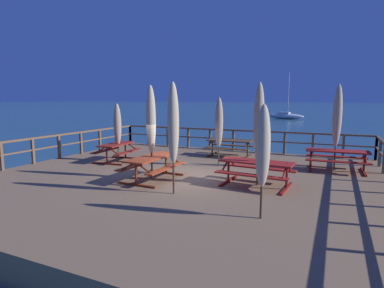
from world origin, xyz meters
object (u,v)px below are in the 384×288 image
Objects in this scene: picnic_table_mid_right at (116,148)px; patio_umbrella_short_front at (151,120)px; patio_umbrella_tall_mid_right at (219,123)px; picnic_table_back_left at (152,163)px; patio_umbrella_tall_front at (263,147)px; patio_umbrella_short_mid at (117,125)px; patio_umbrella_tall_mid_left at (337,116)px; picnic_table_mid_left at (256,167)px; picnic_table_front_left at (337,156)px; sailboat_distant at (286,116)px; picnic_table_front_right at (230,144)px; patio_umbrella_tall_back_left at (259,121)px; patio_umbrella_short_back at (173,124)px.

picnic_table_mid_right is 3.80m from patio_umbrella_short_front.
patio_umbrella_short_front is at bearing -116.06° from patio_umbrella_tall_mid_right.
patio_umbrella_tall_front is at bearing -25.90° from picnic_table_back_left.
patio_umbrella_tall_mid_left is at bearing 12.82° from patio_umbrella_short_mid.
picnic_table_mid_left and picnic_table_front_left have the same top height.
patio_umbrella_short_front is 1.26× the size of patio_umbrella_short_mid.
patio_umbrella_tall_mid_left is at bearing 35.23° from patio_umbrella_short_front.
picnic_table_front_right is at bearing -85.36° from sailboat_distant.
picnic_table_back_left is (-3.31, -0.69, -0.00)m from picnic_table_mid_left.
patio_umbrella_tall_mid_left is at bearing 15.12° from patio_umbrella_tall_mid_right.
patio_umbrella_short_mid is (-6.27, 1.37, 1.00)m from picnic_table_mid_left.
patio_umbrella_tall_mid_left is at bearing 163.12° from picnic_table_front_left.
picnic_table_front_left is (2.24, 3.26, -0.00)m from picnic_table_mid_left.
picnic_table_front_left is 0.70× the size of patio_umbrella_tall_mid_left.
sailboat_distant is (-5.64, 45.35, -2.17)m from patio_umbrella_tall_back_left.
picnic_table_front_left is 0.72× the size of patio_umbrella_short_front.
patio_umbrella_tall_mid_right is at bearing -165.44° from picnic_table_front_left.
picnic_table_mid_right and picnic_table_front_left have the same top height.
picnic_table_mid_left is 6.49m from patio_umbrella_short_mid.
picnic_table_front_right is 2.57m from patio_umbrella_tall_mid_right.
patio_umbrella_short_mid is at bearing -167.44° from picnic_table_front_left.
patio_umbrella_tall_front is at bearing -29.30° from picnic_table_mid_right.
patio_umbrella_short_front is 0.97× the size of patio_umbrella_tall_mid_left.
patio_umbrella_short_mid reaches higher than picnic_table_front_right.
picnic_table_mid_right is at bearing 146.93° from patio_umbrella_short_front.
patio_umbrella_tall_back_left reaches higher than picnic_table_mid_left.
patio_umbrella_tall_mid_right is at bearing 10.53° from patio_umbrella_short_mid.
patio_umbrella_tall_front is (4.09, -2.03, -0.35)m from patio_umbrella_short_front.
patio_umbrella_tall_mid_left is 42.86m from sailboat_distant.
sailboat_distant reaches higher than picnic_table_front_right.
picnic_table_back_left is 0.98× the size of picnic_table_front_left.
patio_umbrella_tall_front is at bearing -66.94° from picnic_table_front_right.
sailboat_distant reaches higher than patio_umbrella_tall_mid_left.
picnic_table_back_left is 0.69× the size of patio_umbrella_tall_mid_left.
patio_umbrella_short_front is at bearing -169.59° from picnic_table_mid_left.
picnic_table_front_left is 4.54m from patio_umbrella_tall_mid_right.
picnic_table_front_left is at bearing 35.41° from picnic_table_back_left.
patio_umbrella_tall_front is at bearing -104.37° from picnic_table_front_left.
sailboat_distant is (-3.32, 40.94, -0.73)m from picnic_table_front_right.
picnic_table_front_right is at bearing 117.66° from patio_umbrella_tall_back_left.
patio_umbrella_tall_mid_left reaches higher than picnic_table_mid_right.
patio_umbrella_tall_mid_right is at bearing -164.88° from patio_umbrella_tall_mid_left.
sailboat_distant reaches higher than patio_umbrella_short_back.
picnic_table_front_right is (4.03, 3.13, 0.01)m from picnic_table_mid_right.
patio_umbrella_short_mid reaches higher than picnic_table_front_left.
patio_umbrella_tall_back_left reaches higher than patio_umbrella_short_front.
picnic_table_mid_left is 3.96m from picnic_table_front_left.
picnic_table_mid_right is at bearing 150.70° from patio_umbrella_tall_front.
patio_umbrella_short_front reaches higher than picnic_table_back_left.
patio_umbrella_tall_front is 6.12m from patio_umbrella_tall_mid_left.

